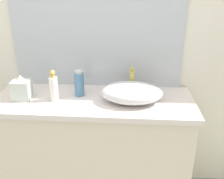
{
  "coord_description": "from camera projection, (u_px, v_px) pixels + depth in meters",
  "views": [
    {
      "loc": [
        0.35,
        -1.13,
        1.59
      ],
      "look_at": [
        0.24,
        0.42,
        0.94
      ],
      "focal_mm": 41.41,
      "sensor_mm": 36.0,
      "label": 1
    }
  ],
  "objects": [
    {
      "name": "soap_dispenser",
      "position": [
        54.0,
        88.0,
        1.69
      ],
      "size": [
        0.06,
        0.06,
        0.21
      ],
      "color": "white",
      "rests_on": "vanity_counter"
    },
    {
      "name": "faucet",
      "position": [
        132.0,
        79.0,
        1.82
      ],
      "size": [
        0.03,
        0.12,
        0.17
      ],
      "color": "gold",
      "rests_on": "vanity_counter"
    },
    {
      "name": "tissue_box",
      "position": [
        22.0,
        89.0,
        1.72
      ],
      "size": [
        0.12,
        0.12,
        0.17
      ],
      "color": "#BAC9BD",
      "rests_on": "vanity_counter"
    },
    {
      "name": "bathroom_wall_rear",
      "position": [
        82.0,
        25.0,
        1.85
      ],
      "size": [
        6.0,
        0.06,
        2.6
      ],
      "primitive_type": "cube",
      "color": "silver",
      "rests_on": "ground"
    },
    {
      "name": "sink_basin",
      "position": [
        132.0,
        93.0,
        1.68
      ],
      "size": [
        0.4,
        0.29,
        0.12
      ],
      "primitive_type": "ellipsoid",
      "color": "silver",
      "rests_on": "vanity_counter"
    },
    {
      "name": "lotion_bottle",
      "position": [
        79.0,
        84.0,
        1.76
      ],
      "size": [
        0.07,
        0.07,
        0.18
      ],
      "color": "teal",
      "rests_on": "vanity_counter"
    },
    {
      "name": "vanity_counter",
      "position": [
        95.0,
        151.0,
        1.91
      ],
      "size": [
        1.35,
        0.51,
        0.86
      ],
      "color": "beige",
      "rests_on": "ground"
    }
  ]
}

